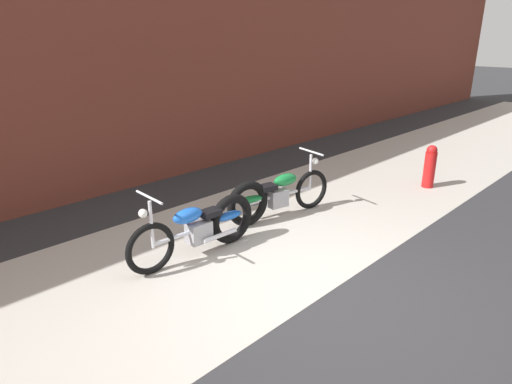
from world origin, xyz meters
name	(u,v)px	position (x,y,z in m)	size (l,w,h in m)	color
ground_plane	(323,296)	(0.00, 0.00, 0.00)	(80.00, 80.00, 0.00)	#2D2D30
sidewalk_slab	(223,247)	(0.00, 1.75, 0.00)	(36.00, 3.50, 0.01)	#B2ADA3
brick_building_wall	(85,36)	(0.00, 5.20, 2.80)	(36.00, 0.50, 5.60)	brown
motorcycle_blue	(203,226)	(-0.28, 1.81, 0.40)	(2.01, 0.58, 1.03)	black
motorcycle_green	(273,195)	(1.27, 1.95, 0.40)	(1.99, 0.70, 1.03)	black
fire_hydrant	(430,166)	(4.56, 0.85, 0.42)	(0.22, 0.22, 0.84)	red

